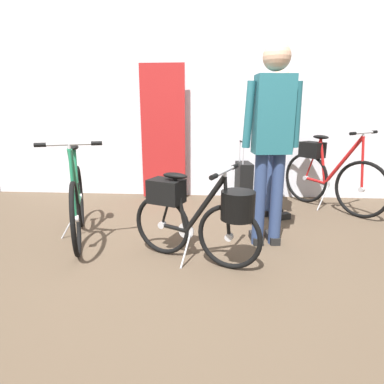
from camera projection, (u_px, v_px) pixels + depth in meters
ground_plane at (187, 270)px, 2.56m from camera, size 6.16×6.16×0.00m
back_wall at (200, 102)px, 4.46m from camera, size 6.16×0.10×2.65m
floor_banner_stand at (163, 140)px, 4.39m from camera, size 0.60×0.36×1.82m
folding_bike_foreground at (199, 213)px, 2.59m from camera, size 1.08×0.59×0.81m
display_bike_left at (77, 202)px, 3.10m from camera, size 0.63×1.34×0.98m
display_bike_right at (327, 173)px, 4.05m from camera, size 0.91×1.17×1.00m
visitor_near_wall at (278, 137)px, 3.54m from camera, size 0.36×0.49×1.64m
visitor_browsing at (272, 134)px, 2.80m from camera, size 0.53×0.30×1.78m
rolling_suitcase at (244, 181)px, 4.36m from camera, size 0.22×0.38×0.83m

